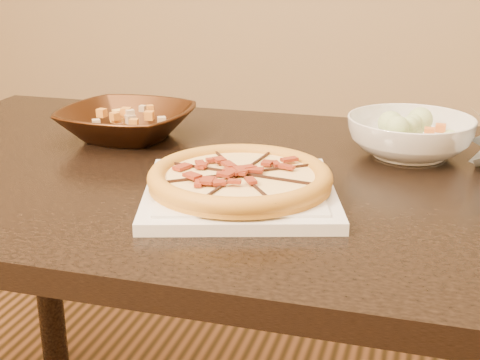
# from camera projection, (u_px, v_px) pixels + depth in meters

# --- Properties ---
(dining_table) EXTENTS (1.34, 0.87, 0.75)m
(dining_table) POSITION_uv_depth(u_px,v_px,m) (203.00, 223.00, 1.21)
(dining_table) COLOR black
(dining_table) RESTS_ON floor
(plate) EXTENTS (0.36, 0.36, 0.02)m
(plate) POSITION_uv_depth(u_px,v_px,m) (240.00, 192.00, 1.02)
(plate) COLOR silver
(plate) RESTS_ON dining_table
(pizza) EXTENTS (0.28, 0.28, 0.03)m
(pizza) POSITION_uv_depth(u_px,v_px,m) (240.00, 178.00, 1.01)
(pizza) COLOR orange
(pizza) RESTS_ON plate
(bronze_bowl) EXTENTS (0.27, 0.27, 0.06)m
(bronze_bowl) POSITION_uv_depth(u_px,v_px,m) (127.00, 123.00, 1.34)
(bronze_bowl) COLOR #3D2110
(bronze_bowl) RESTS_ON dining_table
(mixed_dish) EXTENTS (0.11, 0.12, 0.03)m
(mixed_dish) POSITION_uv_depth(u_px,v_px,m) (125.00, 101.00, 1.32)
(mixed_dish) COLOR tan
(mixed_dish) RESTS_ON bronze_bowl
(salad_bowl) EXTENTS (0.30, 0.30, 0.07)m
(salad_bowl) POSITION_uv_depth(u_px,v_px,m) (410.00, 137.00, 1.22)
(salad_bowl) COLOR white
(salad_bowl) RESTS_ON dining_table
(salad) EXTENTS (0.12, 0.11, 0.04)m
(salad) POSITION_uv_depth(u_px,v_px,m) (412.00, 108.00, 1.21)
(salad) COLOR #ACC983
(salad) RESTS_ON salad_bowl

